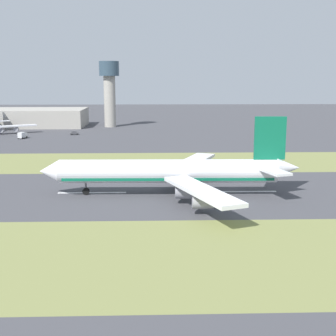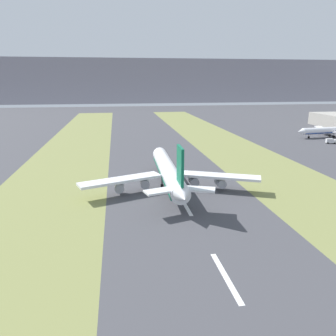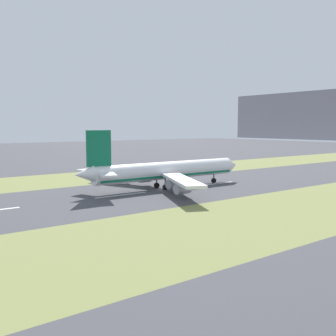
{
  "view_description": "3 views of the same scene",
  "coord_description": "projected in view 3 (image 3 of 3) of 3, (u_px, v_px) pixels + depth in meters",
  "views": [
    {
      "loc": [
        -120.3,
        9.02,
        30.07
      ],
      "look_at": [
        -2.43,
        5.3,
        7.0
      ],
      "focal_mm": 50.0,
      "sensor_mm": 36.0,
      "label": 1
    },
    {
      "loc": [
        -20.59,
        -110.47,
        38.46
      ],
      "look_at": [
        -2.43,
        5.3,
        7.0
      ],
      "focal_mm": 35.0,
      "sensor_mm": 36.0,
      "label": 2
    },
    {
      "loc": [
        105.87,
        -75.11,
        21.57
      ],
      "look_at": [
        -2.43,
        5.3,
        7.0
      ],
      "focal_mm": 42.0,
      "sensor_mm": 36.0,
      "label": 3
    }
  ],
  "objects": [
    {
      "name": "ground_plane",
      "position": [
        160.0,
        190.0,
        131.35
      ],
      "size": [
        800.0,
        800.0,
        0.0
      ],
      "primitive_type": "plane",
      "color": "#424247"
    },
    {
      "name": "grass_median_west",
      "position": [
        99.0,
        176.0,
        167.27
      ],
      "size": [
        40.0,
        600.0,
        0.01
      ],
      "primitive_type": "cube",
      "color": "olive",
      "rests_on": "ground"
    },
    {
      "name": "grass_median_east",
      "position": [
        267.0,
        215.0,
        95.42
      ],
      "size": [
        40.0,
        600.0,
        0.01
      ],
      "primitive_type": "cube",
      "color": "olive",
      "rests_on": "ground"
    },
    {
      "name": "centreline_dash_mid",
      "position": [
        121.0,
        195.0,
        122.63
      ],
      "size": [
        1.2,
        18.0,
        0.01
      ],
      "primitive_type": "cube",
      "color": "silver",
      "rests_on": "ground"
    },
    {
      "name": "centreline_dash_far",
      "position": [
        215.0,
        184.0,
        146.34
      ],
      "size": [
        1.2,
        18.0,
        0.01
      ],
      "primitive_type": "cube",
      "color": "silver",
      "rests_on": "ground"
    },
    {
      "name": "airplane_main_jet",
      "position": [
        163.0,
        171.0,
        134.68
      ],
      "size": [
        64.12,
        67.09,
        20.2
      ],
      "color": "white",
      "rests_on": "ground"
    }
  ]
}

